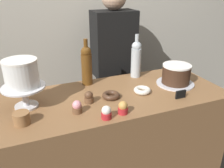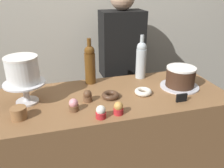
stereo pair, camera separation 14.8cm
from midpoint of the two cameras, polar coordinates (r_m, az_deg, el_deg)
The scene contains 17 objects.
back_wall at distance 2.22m, azimuth -10.77°, elevation 15.21°, with size 6.00×0.05×2.60m.
display_counter at distance 1.77m, azimuth -2.49°, elevation -16.57°, with size 1.50×0.61×0.94m.
cake_stand_pedestal at distance 1.45m, azimuth -23.32°, elevation -2.04°, with size 0.24×0.24×0.13m.
white_layer_cake at distance 1.41m, azimuth -24.10°, elevation 2.36°, with size 0.19×0.19×0.16m.
silver_serving_platter at distance 1.71m, azimuth 12.73°, elevation 0.12°, with size 0.26×0.26×0.01m.
chocolate_round_cake at distance 1.69m, azimuth 12.95°, elevation 2.39°, with size 0.20×0.20×0.14m.
wine_bottle_clear at distance 1.76m, azimuth 3.51°, elevation 6.20°, with size 0.08×0.08×0.33m.
wine_bottle_amber at distance 1.64m, azimuth -8.78°, elevation 4.63°, with size 0.08×0.08×0.33m.
cupcake_vanilla at distance 1.25m, azimuth -4.77°, elevation -7.06°, with size 0.06×0.06×0.07m.
cupcake_caramel at distance 1.29m, azimuth -0.59°, elevation -5.91°, with size 0.06×0.06×0.07m.
cupcake_chocolate at distance 1.42m, azimuth -8.63°, elevation -3.29°, with size 0.06×0.06×0.07m.
cupcake_strawberry at distance 1.33m, azimuth -11.68°, elevation -5.61°, with size 0.06×0.06×0.07m.
donut_sugar at distance 1.54m, azimuth 4.67°, elevation -1.58°, with size 0.11×0.11×0.03m.
donut_chocolate at distance 1.47m, azimuth -3.10°, elevation -2.85°, with size 0.11×0.11×0.03m.
cookie_stack at distance 1.32m, azimuth -24.24°, elevation -7.73°, with size 0.08×0.08×0.07m.
price_sign_chalkboard at distance 1.50m, azimuth 13.73°, elevation -2.54°, with size 0.07×0.01×0.05m.
barista_figure at distance 2.12m, azimuth -1.58°, elevation 2.24°, with size 0.36×0.22×1.60m.
Camera 1 is at (-0.50, -1.25, 1.62)m, focal length 37.52 mm.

